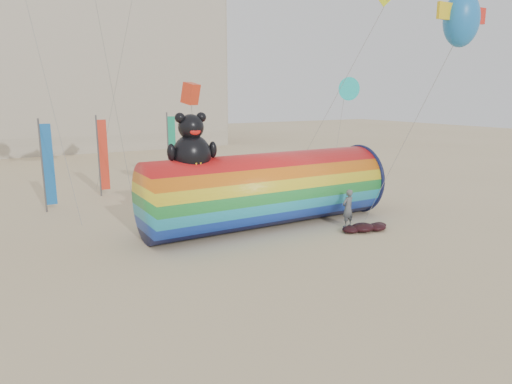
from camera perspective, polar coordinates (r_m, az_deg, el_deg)
ground at (r=18.47m, az=1.03°, el=-8.31°), size 160.00×160.00×0.00m
windsock_assembly at (r=22.64m, az=1.34°, el=0.55°), size 12.52×3.81×5.77m
kite_handler at (r=22.95m, az=11.40°, el=-2.00°), size 0.75×0.55×1.90m
fabric_bundle at (r=22.67m, az=13.50°, el=-4.31°), size 2.62×1.35×0.41m
festival_banners at (r=30.82m, az=-17.47°, el=4.42°), size 9.58×4.93×5.20m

